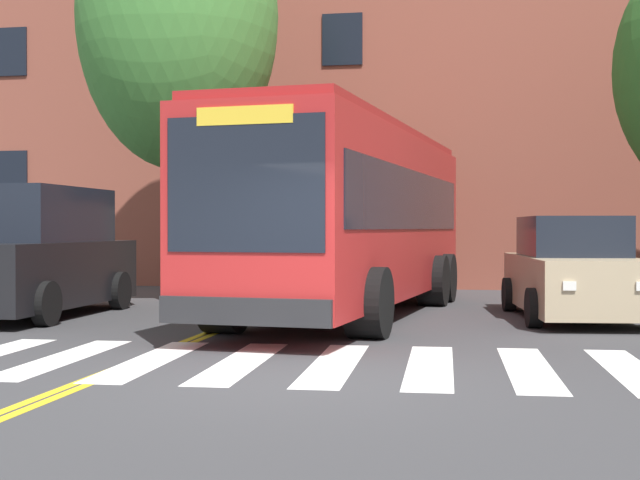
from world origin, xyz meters
TOP-DOWN VIEW (x-y plane):
  - ground_plane at (0.00, 0.00)m, footprint 120.00×120.00m
  - crosswalk at (-0.98, 1.07)m, footprint 12.10×3.86m
  - lane_line_yellow_inner at (-2.31, 15.07)m, footprint 0.12×36.00m
  - lane_line_yellow_outer at (-2.15, 15.07)m, footprint 0.12×36.00m
  - city_bus at (-0.49, 7.15)m, footprint 3.77×11.08m
  - car_black_near_lane at (-6.20, 5.91)m, footprint 2.20×5.17m
  - car_tan_far_lane at (3.55, 7.13)m, footprint 2.45×4.91m
  - street_tree_curbside_small at (-4.72, 9.57)m, footprint 6.12×6.14m
  - building_facade at (3.13, 17.68)m, footprint 36.67×6.59m

SIDE VIEW (x-z plane):
  - ground_plane at x=0.00m, z-range 0.00..0.00m
  - lane_line_yellow_inner at x=-2.31m, z-range 0.00..0.01m
  - lane_line_yellow_outer at x=-2.15m, z-range 0.00..0.01m
  - crosswalk at x=-0.98m, z-range 0.00..0.01m
  - car_tan_far_lane at x=3.55m, z-range -0.08..1.77m
  - car_black_near_lane at x=-6.20m, z-range -0.07..2.33m
  - city_bus at x=-0.49m, z-range 0.12..3.62m
  - street_tree_curbside_small at x=-4.72m, z-range 1.41..11.22m
  - building_facade at x=3.13m, z-range 0.01..12.74m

